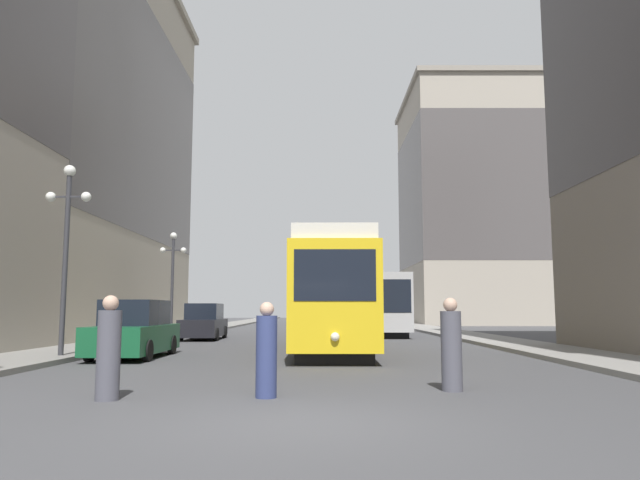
% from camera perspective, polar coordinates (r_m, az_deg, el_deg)
% --- Properties ---
extents(ground_plane, '(200.00, 200.00, 0.00)m').
position_cam_1_polar(ground_plane, '(8.38, -1.64, -17.16)').
color(ground_plane, '#424244').
extents(sidewalk_left, '(2.87, 120.00, 0.15)m').
position_cam_1_polar(sidewalk_left, '(49.03, -10.16, -8.27)').
color(sidewalk_left, gray).
rests_on(sidewalk_left, ground).
extents(sidewalk_right, '(2.87, 120.00, 0.15)m').
position_cam_1_polar(sidewalk_right, '(48.94, 9.81, -8.28)').
color(sidewalk_right, gray).
rests_on(sidewalk_right, ground).
extents(streetcar, '(2.75, 12.87, 3.89)m').
position_cam_1_polar(streetcar, '(22.30, 1.30, -5.19)').
color(streetcar, black).
rests_on(streetcar, ground).
extents(transit_bus, '(2.80, 12.55, 3.45)m').
position_cam_1_polar(transit_bus, '(36.96, 5.78, -5.99)').
color(transit_bus, black).
rests_on(transit_bus, ground).
extents(parked_car_left_near, '(1.91, 4.74, 1.82)m').
position_cam_1_polar(parked_car_left_near, '(20.04, -17.25, -8.32)').
color(parked_car_left_near, black).
rests_on(parked_car_left_near, ground).
extents(parked_car_left_mid, '(1.96, 4.70, 1.82)m').
position_cam_1_polar(parked_car_left_mid, '(31.11, -10.96, -7.81)').
color(parked_car_left_mid, black).
rests_on(parked_car_left_mid, ground).
extents(pedestrian_crossing_near, '(0.39, 0.39, 1.74)m').
position_cam_1_polar(pedestrian_crossing_near, '(11.66, 12.61, -10.02)').
color(pedestrian_crossing_near, '#4C4C56').
rests_on(pedestrian_crossing_near, ground).
extents(pedestrian_crossing_far, '(0.40, 0.40, 1.77)m').
position_cam_1_polar(pedestrian_crossing_far, '(10.87, -19.51, -10.00)').
color(pedestrian_crossing_far, '#4C4C56').
rests_on(pedestrian_crossing_far, ground).
extents(pedestrian_on_sidewalk, '(0.37, 0.37, 1.65)m').
position_cam_1_polar(pedestrian_on_sidewalk, '(10.59, -5.06, -10.73)').
color(pedestrian_on_sidewalk, navy).
rests_on(pedestrian_on_sidewalk, ground).
extents(lamp_post_left_near, '(1.41, 0.36, 5.85)m').
position_cam_1_polar(lamp_post_left_near, '(19.89, -23.03, 0.91)').
color(lamp_post_left_near, '#333338').
rests_on(lamp_post_left_near, sidewalk_left).
extents(lamp_post_left_far, '(1.41, 0.36, 5.45)m').
position_cam_1_polar(lamp_post_left_far, '(32.42, -13.86, -2.57)').
color(lamp_post_left_far, '#333338').
rests_on(lamp_post_left_far, sidewalk_left).
extents(building_left_corner, '(11.53, 22.71, 23.22)m').
position_cam_1_polar(building_left_corner, '(39.16, -23.62, 9.34)').
color(building_left_corner, '#B2A893').
rests_on(building_left_corner, ground).
extents(building_right_corner, '(15.95, 17.00, 24.76)m').
position_cam_1_polar(building_right_corner, '(66.22, 15.25, 3.32)').
color(building_right_corner, '#A89E8E').
rests_on(building_right_corner, ground).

